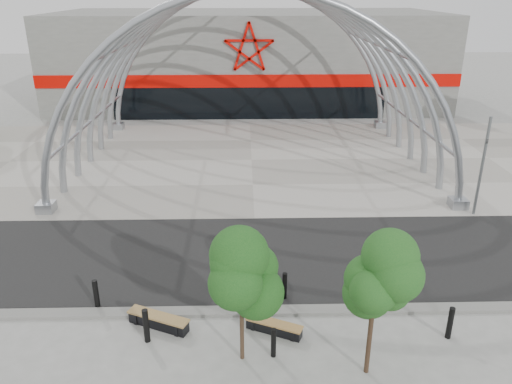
{
  "coord_description": "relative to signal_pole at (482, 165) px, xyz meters",
  "views": [
    {
      "loc": [
        -0.44,
        -14.09,
        10.08
      ],
      "look_at": [
        0.0,
        4.0,
        2.6
      ],
      "focal_mm": 35.0,
      "sensor_mm": 36.0,
      "label": 1
    }
  ],
  "objects": [
    {
      "name": "street_tree_0",
      "position": [
        -11.01,
        -9.66,
        0.21
      ],
      "size": [
        1.65,
        1.65,
        3.76
      ],
      "color": "#312419",
      "rests_on": "ground"
    },
    {
      "name": "signal_pole",
      "position": [
        0.0,
        0.0,
        0.0
      ],
      "size": [
        0.13,
        0.67,
        4.77
      ],
      "color": "slate",
      "rests_on": "ground"
    },
    {
      "name": "bollard_4",
      "position": [
        -4.64,
        -8.89,
        -1.95
      ],
      "size": [
        0.17,
        0.17,
        1.09
      ],
      "primitive_type": "cylinder",
      "color": "black",
      "rests_on": "ground"
    },
    {
      "name": "ground",
      "position": [
        -10.45,
        -7.22,
        -2.49
      ],
      "size": [
        140.0,
        140.0,
        0.0
      ],
      "primitive_type": "plane",
      "color": "gray",
      "rests_on": "ground"
    },
    {
      "name": "bench_0",
      "position": [
        -13.68,
        -8.14,
        -2.28
      ],
      "size": [
        2.08,
        1.27,
        0.44
      ],
      "color": "black",
      "rests_on": "ground"
    },
    {
      "name": "forecourt",
      "position": [
        -10.45,
        8.28,
        -2.47
      ],
      "size": [
        60.0,
        17.0,
        0.04
      ],
      "primitive_type": "cube",
      "color": "#9A958B",
      "rests_on": "ground"
    },
    {
      "name": "street_tree_1",
      "position": [
        -7.51,
        -10.3,
        0.37
      ],
      "size": [
        1.68,
        1.68,
        3.98
      ],
      "color": "black",
      "rests_on": "ground"
    },
    {
      "name": "vault_canopy",
      "position": [
        -10.45,
        8.28,
        -2.47
      ],
      "size": [
        20.8,
        15.8,
        20.36
      ],
      "color": "#979CA2",
      "rests_on": "ground"
    },
    {
      "name": "bollard_0",
      "position": [
        -15.89,
        -7.11,
        -1.94
      ],
      "size": [
        0.18,
        0.18,
        1.1
      ],
      "primitive_type": "cylinder",
      "color": "black",
      "rests_on": "ground"
    },
    {
      "name": "bollard_1",
      "position": [
        -13.92,
        -8.84,
        -1.92
      ],
      "size": [
        0.18,
        0.18,
        1.14
      ],
      "primitive_type": "cylinder",
      "color": "black",
      "rests_on": "ground"
    },
    {
      "name": "kerb",
      "position": [
        -10.45,
        -7.47,
        -2.43
      ],
      "size": [
        60.0,
        0.5,
        0.12
      ],
      "primitive_type": "cube",
      "color": "slate",
      "rests_on": "ground"
    },
    {
      "name": "bench_1",
      "position": [
        -10.02,
        -8.52,
        -2.31
      ],
      "size": [
        1.82,
        1.12,
        0.38
      ],
      "color": "black",
      "rests_on": "ground"
    },
    {
      "name": "road",
      "position": [
        -10.45,
        -3.72,
        -2.48
      ],
      "size": [
        140.0,
        7.0,
        0.02
      ],
      "primitive_type": "cube",
      "color": "black",
      "rests_on": "ground"
    },
    {
      "name": "bollard_3",
      "position": [
        -9.55,
        -6.67,
        -1.99
      ],
      "size": [
        0.16,
        0.16,
        1.01
      ],
      "primitive_type": "cylinder",
      "color": "black",
      "rests_on": "ground"
    },
    {
      "name": "bollard_2",
      "position": [
        -10.1,
        -9.59,
        -2.01
      ],
      "size": [
        0.15,
        0.15,
        0.96
      ],
      "primitive_type": "cylinder",
      "color": "black",
      "rests_on": "ground"
    },
    {
      "name": "arena_building",
      "position": [
        -10.45,
        26.23,
        1.5
      ],
      "size": [
        34.0,
        15.24,
        8.0
      ],
      "color": "slate",
      "rests_on": "ground"
    }
  ]
}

